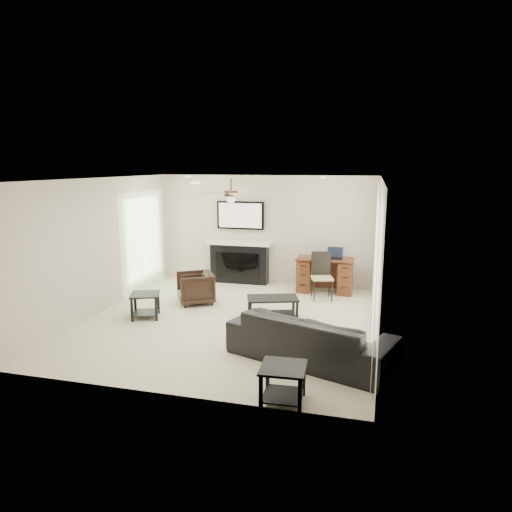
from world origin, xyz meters
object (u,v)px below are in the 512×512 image
(sofa, at_px, (311,338))
(coffee_table, at_px, (273,308))
(armchair, at_px, (195,288))
(desk, at_px, (325,275))
(fireplace_unit, at_px, (239,243))

(sofa, bearing_deg, coffee_table, -41.18)
(armchair, bearing_deg, sofa, 19.23)
(armchair, bearing_deg, coffee_table, 40.89)
(coffee_table, xyz_separation_m, desk, (0.72, 2.00, 0.18))
(sofa, xyz_separation_m, fireplace_unit, (-2.21, 3.92, 0.61))
(coffee_table, distance_m, desk, 2.14)
(sofa, distance_m, fireplace_unit, 4.54)
(desk, bearing_deg, coffee_table, -109.71)
(sofa, relative_size, fireplace_unit, 1.22)
(armchair, relative_size, coffee_table, 0.76)
(coffee_table, relative_size, fireplace_unit, 0.47)
(sofa, bearing_deg, desk, -67.64)
(sofa, relative_size, coffee_table, 2.59)
(fireplace_unit, relative_size, desk, 1.57)
(armchair, height_order, desk, desk)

